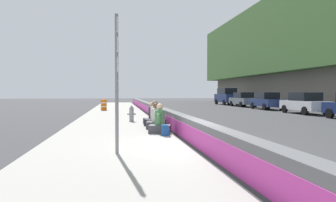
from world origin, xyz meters
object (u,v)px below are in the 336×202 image
seated_person_middle (156,120)px  construction_barrel (104,105)px  parked_car_farther (227,96)px  seated_person_far (152,117)px  parked_car_far (243,99)px  backpack (165,130)px  parked_car_fourth (304,103)px  fire_hydrant (131,113)px  seated_person_foreground (160,124)px  parked_car_midline (267,101)px  route_sign_post (117,73)px  seated_person_rear (155,118)px

seated_person_middle → construction_barrel: 14.86m
seated_person_middle → parked_car_farther: (27.85, -13.18, 0.69)m
seated_person_far → parked_car_far: 24.01m
backpack → construction_barrel: 17.11m
parked_car_fourth → fire_hydrant: bearing=112.4°
seated_person_foreground → parked_car_midline: 21.80m
seated_person_middle → backpack: 2.27m
parked_car_farther → route_sign_post: bearing=155.9°
fire_hydrant → parked_car_far: bearing=-37.4°
parked_car_far → construction_barrel: bearing=115.0°
parked_car_midline → construction_barrel: bearing=94.8°
fire_hydrant → construction_barrel: construction_barrel is taller
parked_car_fourth → parked_car_midline: (6.54, -0.05, 0.00)m
route_sign_post → parked_car_farther: bearing=-24.1°
parked_car_fourth → parked_car_midline: 6.54m
backpack → parked_car_fourth: (11.66, -13.00, 0.53)m
seated_person_foreground → parked_car_midline: parked_car_midline is taller
seated_person_rear → parked_car_farther: parked_car_farther is taller
parked_car_far → parked_car_farther: parked_car_farther is taller
parked_car_fourth → seated_person_far: bearing=119.8°
parked_car_farther → seated_person_foreground: bearing=155.7°
route_sign_post → parked_car_midline: 25.97m
seated_person_foreground → parked_car_fourth: 17.01m
seated_person_far → backpack: (-4.21, -0.01, -0.15)m
construction_barrel → parked_car_farther: (13.26, -16.04, 0.56)m
seated_person_rear → seated_person_far: (1.03, 0.01, -0.03)m
route_sign_post → seated_person_rear: size_ratio=3.03×
fire_hydrant → seated_person_middle: (-3.63, -0.90, -0.09)m
parked_car_far → parked_car_fourth: bearing=179.6°
parked_car_fourth → parked_car_farther: parked_car_farther is taller
parked_car_midline → seated_person_far: bearing=137.0°
fire_hydrant → parked_car_fourth: size_ratio=0.20×
seated_person_far → backpack: seated_person_far is taller
construction_barrel → parked_car_fourth: bearing=-108.1°
route_sign_post → fire_hydrant: route_sign_post is taller
parked_car_farther → parked_car_midline: bearing=179.7°
seated_person_far → parked_car_farther: size_ratio=0.23×
fire_hydrant → construction_barrel: 11.13m
seated_person_rear → parked_car_farther: size_ratio=0.25×
seated_person_middle → backpack: size_ratio=2.83×
backpack → parked_car_far: (24.32, -13.10, 0.53)m
parked_car_fourth → parked_car_farther: size_ratio=0.93×
seated_person_rear → parked_car_fourth: 15.53m
seated_person_middle → backpack: (-2.27, -0.06, -0.16)m
route_sign_post → parked_car_midline: (21.31, -14.77, -1.37)m
parked_car_fourth → parked_car_far: 12.66m
seated_person_middle → seated_person_rear: bearing=-3.8°
route_sign_post → seated_person_far: bearing=-13.2°
seated_person_middle → parked_car_midline: parked_car_midline is taller
route_sign_post → backpack: bearing=-29.0°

